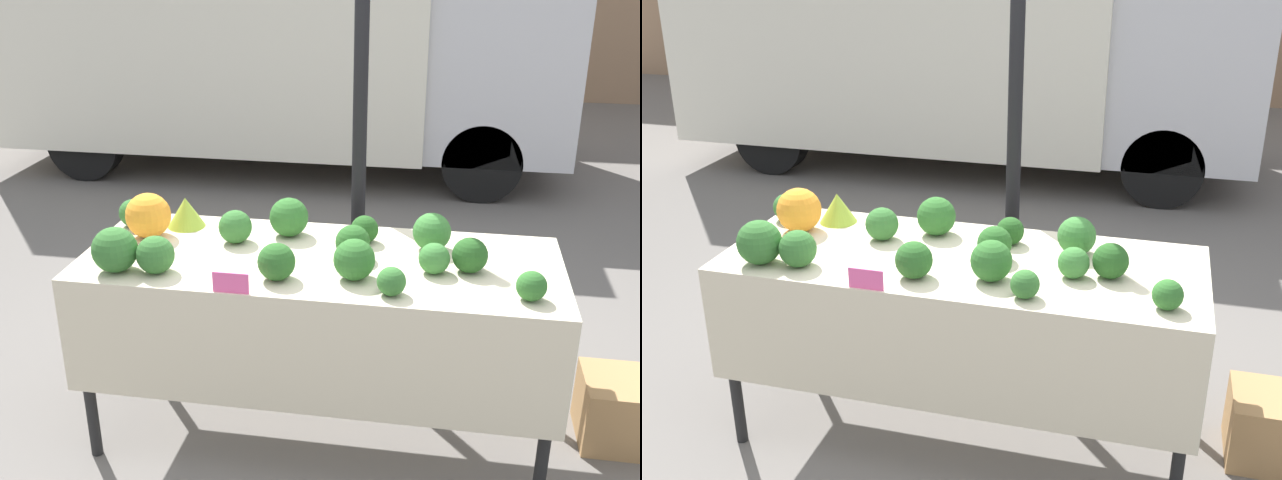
# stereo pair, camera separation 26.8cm
# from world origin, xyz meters

# --- Properties ---
(ground_plane) EXTENTS (40.00, 40.00, 0.00)m
(ground_plane) POSITION_xyz_m (0.00, 0.00, 0.00)
(ground_plane) COLOR slate
(tent_pole) EXTENTS (0.07, 0.07, 2.25)m
(tent_pole) POSITION_xyz_m (0.08, 0.67, 1.12)
(tent_pole) COLOR black
(tent_pole) RESTS_ON ground_plane
(parked_truck) EXTENTS (5.20, 1.93, 2.71)m
(parked_truck) POSITION_xyz_m (-1.24, 4.17, 1.43)
(parked_truck) COLOR silver
(parked_truck) RESTS_ON ground_plane
(market_table) EXTENTS (2.00, 0.79, 0.87)m
(market_table) POSITION_xyz_m (0.00, -0.07, 0.76)
(market_table) COLOR beige
(market_table) RESTS_ON ground_plane
(orange_cauliflower) EXTENTS (0.20, 0.20, 0.20)m
(orange_cauliflower) POSITION_xyz_m (-0.79, 0.10, 0.97)
(orange_cauliflower) COLOR orange
(orange_cauliflower) RESTS_ON market_table
(romanesco_head) EXTENTS (0.17, 0.17, 0.14)m
(romanesco_head) POSITION_xyz_m (-0.67, 0.25, 0.94)
(romanesco_head) COLOR #93B238
(romanesco_head) RESTS_ON market_table
(broccoli_head_0) EXTENTS (0.18, 0.18, 0.18)m
(broccoli_head_0) POSITION_xyz_m (-0.78, -0.27, 0.96)
(broccoli_head_0) COLOR #336B2D
(broccoli_head_0) RESTS_ON market_table
(broccoli_head_1) EXTENTS (0.15, 0.15, 0.15)m
(broccoli_head_1) POSITION_xyz_m (-0.39, 0.10, 0.95)
(broccoli_head_1) COLOR #336B2D
(broccoli_head_1) RESTS_ON market_table
(broccoli_head_2) EXTENTS (0.15, 0.15, 0.15)m
(broccoli_head_2) POSITION_xyz_m (-0.62, -0.26, 0.95)
(broccoli_head_2) COLOR #336B2D
(broccoli_head_2) RESTS_ON market_table
(broccoli_head_3) EXTENTS (0.12, 0.12, 0.12)m
(broccoli_head_3) POSITION_xyz_m (0.16, 0.20, 0.93)
(broccoli_head_3) COLOR #23511E
(broccoli_head_3) RESTS_ON market_table
(broccoli_head_4) EXTENTS (0.11, 0.11, 0.11)m
(broccoli_head_4) POSITION_xyz_m (0.32, -0.29, 0.93)
(broccoli_head_4) COLOR #336B2D
(broccoli_head_4) RESTS_ON market_table
(broccoli_head_5) EXTENTS (0.15, 0.15, 0.15)m
(broccoli_head_5) POSITION_xyz_m (-0.13, -0.24, 0.95)
(broccoli_head_5) COLOR #285B23
(broccoli_head_5) RESTS_ON market_table
(broccoli_head_6) EXTENTS (0.15, 0.15, 0.15)m
(broccoli_head_6) POSITION_xyz_m (0.13, 0.02, 0.95)
(broccoli_head_6) COLOR #285B23
(broccoli_head_6) RESTS_ON market_table
(broccoli_head_7) EXTENTS (0.16, 0.16, 0.16)m
(broccoli_head_7) POSITION_xyz_m (0.45, 0.17, 0.95)
(broccoli_head_7) COLOR #387533
(broccoli_head_7) RESTS_ON market_table
(broccoli_head_8) EXTENTS (0.16, 0.16, 0.16)m
(broccoli_head_8) POSITION_xyz_m (0.17, -0.18, 0.95)
(broccoli_head_8) COLOR #2D6628
(broccoli_head_8) RESTS_ON market_table
(broccoli_head_9) EXTENTS (0.14, 0.14, 0.14)m
(broccoli_head_9) POSITION_xyz_m (0.61, -0.03, 0.94)
(broccoli_head_9) COLOR #23511E
(broccoli_head_9) RESTS_ON market_table
(broccoli_head_10) EXTENTS (0.17, 0.17, 0.17)m
(broccoli_head_10) POSITION_xyz_m (-0.18, 0.22, 0.96)
(broccoli_head_10) COLOR #2D6628
(broccoli_head_10) RESTS_ON market_table
(broccoli_head_11) EXTENTS (0.13, 0.13, 0.13)m
(broccoli_head_11) POSITION_xyz_m (-0.91, 0.21, 0.94)
(broccoli_head_11) COLOR #336B2D
(broccoli_head_11) RESTS_ON market_table
(broccoli_head_12) EXTENTS (0.11, 0.11, 0.11)m
(broccoli_head_12) POSITION_xyz_m (0.83, -0.25, 0.93)
(broccoli_head_12) COLOR #2D6628
(broccoli_head_12) RESTS_ON market_table
(broccoli_head_13) EXTENTS (0.13, 0.13, 0.13)m
(broccoli_head_13) POSITION_xyz_m (0.47, -0.07, 0.94)
(broccoli_head_13) COLOR #387533
(broccoli_head_13) RESTS_ON market_table
(price_sign) EXTENTS (0.14, 0.01, 0.08)m
(price_sign) POSITION_xyz_m (-0.28, -0.38, 0.91)
(price_sign) COLOR #F45B9E
(price_sign) RESTS_ON market_table
(produce_crate) EXTENTS (0.42, 0.34, 0.31)m
(produce_crate) POSITION_xyz_m (1.37, 0.17, 0.15)
(produce_crate) COLOR tan
(produce_crate) RESTS_ON ground_plane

